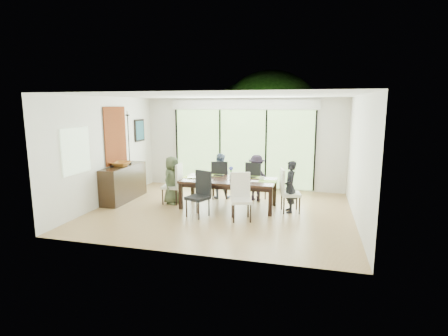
% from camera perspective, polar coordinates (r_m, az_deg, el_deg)
% --- Properties ---
extents(floor, '(6.00, 5.00, 0.01)m').
position_cam_1_polar(floor, '(8.37, -0.43, -7.09)').
color(floor, brown).
rests_on(floor, ground).
extents(ceiling, '(6.00, 5.00, 0.01)m').
position_cam_1_polar(ceiling, '(7.99, -0.46, 11.81)').
color(ceiling, white).
rests_on(ceiling, wall_back).
extents(wall_back, '(6.00, 0.02, 2.70)m').
position_cam_1_polar(wall_back, '(10.49, 3.11, 3.99)').
color(wall_back, silver).
rests_on(wall_back, floor).
extents(wall_front, '(6.00, 0.02, 2.70)m').
position_cam_1_polar(wall_front, '(5.71, -6.97, -1.27)').
color(wall_front, white).
rests_on(wall_front, floor).
extents(wall_left, '(0.02, 5.00, 2.70)m').
position_cam_1_polar(wall_left, '(9.31, -18.67, 2.68)').
color(wall_left, beige).
rests_on(wall_left, floor).
extents(wall_right, '(0.02, 5.00, 2.70)m').
position_cam_1_polar(wall_right, '(7.86, 21.28, 1.23)').
color(wall_right, white).
rests_on(wall_right, floor).
extents(glass_doors, '(4.20, 0.02, 2.30)m').
position_cam_1_polar(glass_doors, '(10.47, 3.06, 3.15)').
color(glass_doors, '#598C3F').
rests_on(glass_doors, wall_back).
extents(blinds_header, '(4.40, 0.06, 0.28)m').
position_cam_1_polar(blinds_header, '(10.39, 3.11, 10.28)').
color(blinds_header, white).
rests_on(blinds_header, wall_back).
extents(mullion_a, '(0.05, 0.04, 2.30)m').
position_cam_1_polar(mullion_a, '(11.07, -7.68, 3.45)').
color(mullion_a, black).
rests_on(mullion_a, wall_back).
extents(mullion_b, '(0.05, 0.04, 2.30)m').
position_cam_1_polar(mullion_b, '(10.62, -0.66, 3.26)').
color(mullion_b, black).
rests_on(mullion_b, wall_back).
extents(mullion_c, '(0.05, 0.04, 2.30)m').
position_cam_1_polar(mullion_c, '(10.35, 6.85, 3.01)').
color(mullion_c, black).
rests_on(mullion_c, wall_back).
extents(mullion_d, '(0.05, 0.04, 2.30)m').
position_cam_1_polar(mullion_d, '(10.26, 14.63, 2.69)').
color(mullion_d, black).
rests_on(mullion_d, wall_back).
extents(side_window, '(0.02, 0.90, 1.00)m').
position_cam_1_polar(side_window, '(8.29, -23.01, 2.60)').
color(side_window, '#8CAD7F').
rests_on(side_window, wall_left).
extents(deck, '(6.00, 1.80, 0.10)m').
position_cam_1_polar(deck, '(11.59, 3.92, -2.45)').
color(deck, '#4F3422').
rests_on(deck, ground).
extents(rail_top, '(6.00, 0.08, 0.06)m').
position_cam_1_polar(rail_top, '(12.25, 4.65, 1.08)').
color(rail_top, brown).
rests_on(rail_top, deck).
extents(foliage_left, '(3.20, 3.20, 3.20)m').
position_cam_1_polar(foliage_left, '(13.52, -2.13, 5.76)').
color(foliage_left, '#14380F').
rests_on(foliage_left, ground).
extents(foliage_mid, '(4.00, 4.00, 4.00)m').
position_cam_1_polar(foliage_mid, '(13.64, 7.56, 7.23)').
color(foliage_mid, '#14380F').
rests_on(foliage_mid, ground).
extents(foliage_right, '(2.80, 2.80, 2.80)m').
position_cam_1_polar(foliage_right, '(12.78, 15.12, 4.35)').
color(foliage_right, '#14380F').
rests_on(foliage_right, ground).
extents(foliage_far, '(3.60, 3.60, 3.60)m').
position_cam_1_polar(foliage_far, '(14.49, 3.94, 6.75)').
color(foliage_far, '#14380F').
rests_on(foliage_far, ground).
extents(table_top, '(2.26, 1.04, 0.06)m').
position_cam_1_polar(table_top, '(8.50, 0.74, -2.04)').
color(table_top, black).
rests_on(table_top, floor).
extents(table_apron, '(2.08, 0.85, 0.09)m').
position_cam_1_polar(table_apron, '(8.51, 0.74, -2.60)').
color(table_apron, black).
rests_on(table_apron, floor).
extents(table_leg_fl, '(0.08, 0.08, 0.65)m').
position_cam_1_polar(table_leg_fl, '(8.50, -7.07, -4.57)').
color(table_leg_fl, black).
rests_on(table_leg_fl, floor).
extents(table_leg_fr, '(0.08, 0.08, 0.65)m').
position_cam_1_polar(table_leg_fr, '(7.98, 7.58, -5.55)').
color(table_leg_fr, black).
rests_on(table_leg_fr, floor).
extents(table_leg_bl, '(0.08, 0.08, 0.65)m').
position_cam_1_polar(table_leg_bl, '(9.28, -5.12, -3.27)').
color(table_leg_bl, black).
rests_on(table_leg_bl, floor).
extents(table_leg_br, '(0.08, 0.08, 0.65)m').
position_cam_1_polar(table_leg_br, '(8.81, 8.27, -4.07)').
color(table_leg_br, black).
rests_on(table_leg_br, floor).
extents(chair_left_end, '(0.46, 0.46, 1.04)m').
position_cam_1_polar(chair_left_end, '(9.00, -8.58, -2.51)').
color(chair_left_end, silver).
rests_on(chair_left_end, floor).
extents(chair_right_end, '(0.52, 0.52, 1.04)m').
position_cam_1_polar(chair_right_end, '(8.31, 10.85, -3.64)').
color(chair_right_end, white).
rests_on(chair_right_end, floor).
extents(chair_far_left, '(0.51, 0.51, 1.04)m').
position_cam_1_polar(chair_far_left, '(9.45, -0.68, -1.79)').
color(chair_far_left, black).
rests_on(chair_far_left, floor).
extents(chair_far_right, '(0.55, 0.55, 1.04)m').
position_cam_1_polar(chair_far_right, '(9.24, 5.32, -2.11)').
color(chair_far_right, black).
rests_on(chair_far_right, floor).
extents(chair_near_left, '(0.56, 0.56, 1.04)m').
position_cam_1_polar(chair_near_left, '(7.86, -4.33, -4.28)').
color(chair_near_left, black).
rests_on(chair_near_left, floor).
extents(chair_near_right, '(0.55, 0.55, 1.04)m').
position_cam_1_polar(chair_near_right, '(7.60, 2.84, -4.76)').
color(chair_near_right, white).
rests_on(chair_near_right, floor).
extents(person_left_end, '(0.48, 0.64, 1.22)m').
position_cam_1_polar(person_left_end, '(8.97, -8.48, -1.96)').
color(person_left_end, '#455035').
rests_on(person_left_end, floor).
extents(person_right_end, '(0.48, 0.64, 1.22)m').
position_cam_1_polar(person_right_end, '(8.29, 10.74, -3.03)').
color(person_right_end, black).
rests_on(person_right_end, floor).
extents(person_far_left, '(0.60, 0.42, 1.22)m').
position_cam_1_polar(person_far_left, '(9.41, -0.71, -1.28)').
color(person_far_left, slate).
rests_on(person_far_left, floor).
extents(person_far_right, '(0.62, 0.44, 1.22)m').
position_cam_1_polar(person_far_right, '(9.20, 5.31, -1.59)').
color(person_far_right, black).
rests_on(person_far_right, floor).
extents(placemat_left, '(0.42, 0.30, 0.01)m').
position_cam_1_polar(placemat_left, '(8.76, -5.30, -1.51)').
color(placemat_left, '#A7C446').
rests_on(placemat_left, table_top).
extents(placemat_right, '(0.42, 0.30, 0.01)m').
position_cam_1_polar(placemat_right, '(8.32, 7.12, -2.16)').
color(placemat_right, '#8EC646').
rests_on(placemat_right, table_top).
extents(placemat_far_l, '(0.42, 0.30, 0.01)m').
position_cam_1_polar(placemat_far_l, '(8.98, -1.43, -1.17)').
color(placemat_far_l, olive).
rests_on(placemat_far_l, table_top).
extents(placemat_far_r, '(0.42, 0.30, 0.01)m').
position_cam_1_polar(placemat_far_r, '(8.76, 4.87, -1.49)').
color(placemat_far_r, '#8AAC3D').
rests_on(placemat_far_r, table_top).
extents(placemat_paper, '(0.42, 0.30, 0.01)m').
position_cam_1_polar(placemat_paper, '(8.36, -3.42, -2.05)').
color(placemat_paper, white).
rests_on(placemat_paper, table_top).
extents(tablet_far_l, '(0.25, 0.17, 0.01)m').
position_cam_1_polar(tablet_far_l, '(8.91, -0.90, -1.21)').
color(tablet_far_l, black).
rests_on(tablet_far_l, table_top).
extents(tablet_far_r, '(0.23, 0.16, 0.01)m').
position_cam_1_polar(tablet_far_r, '(8.72, 4.49, -1.49)').
color(tablet_far_r, black).
rests_on(tablet_far_r, table_top).
extents(papers, '(0.28, 0.21, 0.00)m').
position_cam_1_polar(papers, '(8.31, 5.36, -2.16)').
color(papers, white).
rests_on(papers, table_top).
extents(platter_base, '(0.25, 0.25, 0.02)m').
position_cam_1_polar(platter_base, '(8.35, -3.42, -1.96)').
color(platter_base, white).
rests_on(platter_base, table_top).
extents(platter_snacks, '(0.19, 0.19, 0.01)m').
position_cam_1_polar(platter_snacks, '(8.35, -3.42, -1.84)').
color(platter_snacks, orange).
rests_on(platter_snacks, table_top).
extents(vase, '(0.08, 0.08, 0.11)m').
position_cam_1_polar(vase, '(8.52, 1.15, -1.43)').
color(vase, silver).
rests_on(vase, table_top).
extents(hyacinth_stems, '(0.04, 0.04, 0.15)m').
position_cam_1_polar(hyacinth_stems, '(8.49, 1.16, -0.68)').
color(hyacinth_stems, '#337226').
rests_on(hyacinth_stems, table_top).
extents(hyacinth_blooms, '(0.10, 0.10, 0.10)m').
position_cam_1_polar(hyacinth_blooms, '(8.48, 1.16, -0.06)').
color(hyacinth_blooms, '#4D54C2').
rests_on(hyacinth_blooms, table_top).
extents(laptop, '(0.37, 0.32, 0.02)m').
position_cam_1_polar(laptop, '(8.63, -4.90, -1.61)').
color(laptop, silver).
rests_on(laptop, table_top).
extents(cup_a, '(0.14, 0.14, 0.09)m').
position_cam_1_polar(cup_a, '(8.81, -3.45, -1.13)').
color(cup_a, white).
rests_on(cup_a, table_top).
extents(cup_b, '(0.13, 0.13, 0.09)m').
position_cam_1_polar(cup_b, '(8.35, 1.58, -1.76)').
color(cup_b, white).
rests_on(cup_b, table_top).
extents(cup_c, '(0.15, 0.15, 0.09)m').
position_cam_1_polar(cup_c, '(8.43, 6.20, -1.69)').
color(cup_c, white).
rests_on(cup_c, table_top).
extents(book, '(0.18, 0.23, 0.02)m').
position_cam_1_polar(book, '(8.48, 2.47, -1.82)').
color(book, white).
rests_on(book, table_top).
extents(sideboard, '(0.46, 1.64, 0.92)m').
position_cam_1_polar(sideboard, '(9.60, -16.03, -2.35)').
color(sideboard, black).
rests_on(sideboard, floor).
extents(bowl, '(0.49, 0.49, 0.12)m').
position_cam_1_polar(bowl, '(9.42, -16.49, 0.62)').
color(bowl, '#985A21').
rests_on(bowl, sideboard).
extents(candlestick_base, '(0.10, 0.10, 0.04)m').
position_cam_1_polar(candlestick_base, '(9.81, -15.14, 0.82)').
color(candlestick_base, black).
rests_on(candlestick_base, sideboard).
extents(candlestick_shaft, '(0.02, 0.02, 1.28)m').
position_cam_1_polar(candlestick_shaft, '(9.73, -15.31, 4.57)').
color(candlestick_shaft, black).
rests_on(candlestick_shaft, sideboard).
extents(candlestick_pan, '(0.10, 0.10, 0.03)m').
position_cam_1_polar(candlestick_pan, '(9.69, -15.49, 8.31)').
color(candlestick_pan, black).
rests_on(candlestick_pan, sideboard).
extents(candle, '(0.04, 0.04, 0.10)m').
position_cam_1_polar(candle, '(9.69, -15.51, 8.67)').
color(candle, silver).
rests_on(candle, sideboard).
extents(tapestry, '(0.02, 1.00, 1.50)m').
position_cam_1_polar(tapestry, '(9.58, -17.29, 5.06)').
color(tapestry, '#983B16').
rests_on(tapestry, wall_left).
extents(art_frame, '(0.03, 0.55, 0.65)m').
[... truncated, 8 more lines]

